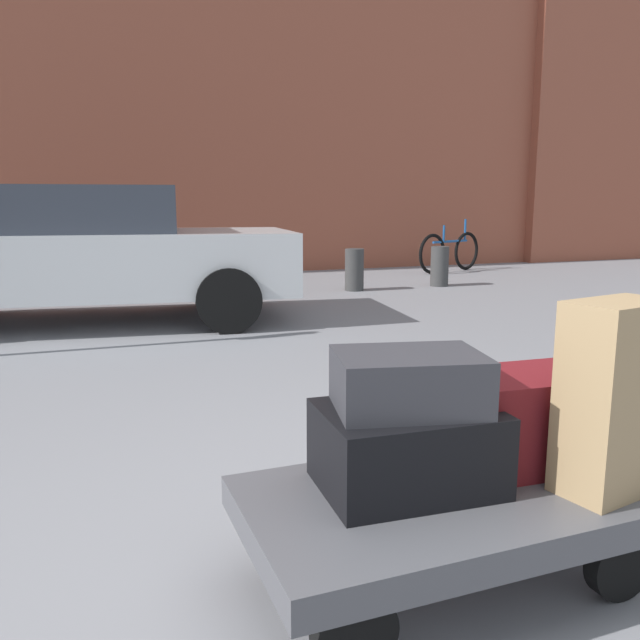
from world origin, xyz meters
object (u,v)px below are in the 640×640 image
suitcase_tan_stacked_top (614,398)px  bollard_kerb_mid (440,266)px  suitcase_black_front_right (407,448)px  duffel_bag_maroon_front_left (531,418)px  luggage_cart (453,509)px  bollard_kerb_near (354,270)px  bicycle_leaning (450,252)px  parked_car (77,251)px  duffel_bag_charcoal_topmost_pile (409,381)px

suitcase_tan_stacked_top → bollard_kerb_mid: (3.66, 6.95, -0.34)m
bollard_kerb_mid → suitcase_tan_stacked_top: bearing=-117.8°
suitcase_black_front_right → bollard_kerb_mid: size_ratio=0.92×
duffel_bag_maroon_front_left → bollard_kerb_mid: (3.75, 6.68, -0.20)m
suitcase_black_front_right → luggage_cart: bearing=-25.0°
luggage_cart → bollard_kerb_near: bearing=68.3°
luggage_cart → duffel_bag_maroon_front_left: duffel_bag_maroon_front_left is taller
suitcase_black_front_right → bicycle_leaning: bearing=60.5°
bollard_kerb_near → bollard_kerb_mid: 1.43m
bicycle_leaning → bollard_kerb_mid: size_ratio=2.75×
parked_car → suitcase_black_front_right: bearing=-80.3°
luggage_cart → duffel_bag_charcoal_topmost_pile: size_ratio=2.95×
duffel_bag_charcoal_topmost_pile → bollard_kerb_mid: 7.94m
luggage_cart → suitcase_black_front_right: 0.25m
luggage_cart → duffel_bag_charcoal_topmost_pile: (-0.14, 0.07, 0.43)m
duffel_bag_charcoal_topmost_pile → bicycle_leaning: 10.10m
suitcase_tan_stacked_top → luggage_cart: bearing=148.3°
duffel_bag_charcoal_topmost_pile → suitcase_tan_stacked_top: bearing=-9.7°
duffel_bag_charcoal_topmost_pile → parked_car: bearing=113.1°
duffel_bag_charcoal_topmost_pile → bollard_kerb_near: 7.28m
luggage_cart → bollard_kerb_near: 7.29m
bicycle_leaning → bollard_kerb_near: size_ratio=2.75×
suitcase_black_front_right → duffel_bag_maroon_front_left: 0.50m
duffel_bag_charcoal_topmost_pile → bollard_kerb_mid: bearing=71.0°
suitcase_black_front_right → suitcase_tan_stacked_top: suitcase_tan_stacked_top is taller
duffel_bag_charcoal_topmost_pile → bicycle_leaning: (5.54, 8.43, -0.32)m
parked_car → bollard_kerb_mid: (5.18, 1.30, -0.46)m
suitcase_tan_stacked_top → duffel_bag_charcoal_topmost_pile: 0.65m
suitcase_tan_stacked_top → bicycle_leaning: (4.95, 8.69, -0.27)m
suitcase_black_front_right → bollard_kerb_near: (2.83, 6.70, -0.17)m
suitcase_tan_stacked_top → suitcase_black_front_right: bearing=146.5°
parked_car → bicycle_leaning: 7.15m
suitcase_tan_stacked_top → bollard_kerb_mid: suitcase_tan_stacked_top is taller
bicycle_leaning → bollard_kerb_mid: (-1.29, -1.74, -0.07)m
luggage_cart → parked_car: 5.59m
parked_car → bicycle_leaning: parked_car is taller
duffel_bag_maroon_front_left → bicycle_leaning: (5.04, 8.42, -0.13)m
luggage_cart → duffel_bag_charcoal_topmost_pile: 0.45m
suitcase_black_front_right → duffel_bag_maroon_front_left: size_ratio=0.96×
suitcase_black_front_right → parked_car: size_ratio=0.12×
duffel_bag_charcoal_topmost_pile → bicycle_leaning: size_ratio=0.28×
bicycle_leaning → bollard_kerb_near: (-2.72, -1.74, -0.07)m
parked_car → suitcase_tan_stacked_top: bearing=-75.0°
duffel_bag_maroon_front_left → duffel_bag_charcoal_topmost_pile: duffel_bag_charcoal_topmost_pile is taller
bollard_kerb_near → suitcase_black_front_right: bearing=-112.9°
luggage_cart → bollard_kerb_mid: (4.12, 6.77, 0.03)m
suitcase_tan_stacked_top → bollard_kerb_near: suitcase_tan_stacked_top is taller
suitcase_black_front_right → duffel_bag_charcoal_topmost_pile: 0.22m
bollard_kerb_near → bollard_kerb_mid: (1.43, 0.00, 0.00)m
suitcase_black_front_right → suitcase_tan_stacked_top: (0.59, -0.25, 0.18)m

